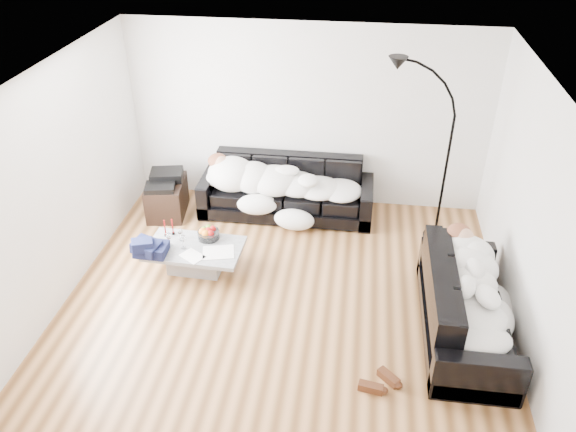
# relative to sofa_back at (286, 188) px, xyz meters

# --- Properties ---
(ground) EXTENTS (5.00, 5.00, 0.00)m
(ground) POSITION_rel_sofa_back_xyz_m (0.23, -1.80, -0.40)
(ground) COLOR brown
(ground) RESTS_ON ground
(wall_back) EXTENTS (5.00, 0.02, 2.60)m
(wall_back) POSITION_rel_sofa_back_xyz_m (0.23, 0.45, 0.90)
(wall_back) COLOR silver
(wall_back) RESTS_ON ground
(wall_left) EXTENTS (0.02, 4.50, 2.60)m
(wall_left) POSITION_rel_sofa_back_xyz_m (-2.27, -1.80, 0.90)
(wall_left) COLOR silver
(wall_left) RESTS_ON ground
(wall_right) EXTENTS (0.02, 4.50, 2.60)m
(wall_right) POSITION_rel_sofa_back_xyz_m (2.73, -1.80, 0.90)
(wall_right) COLOR silver
(wall_right) RESTS_ON ground
(ceiling) EXTENTS (5.00, 5.00, 0.00)m
(ceiling) POSITION_rel_sofa_back_xyz_m (0.23, -1.80, 2.20)
(ceiling) COLOR white
(ceiling) RESTS_ON ground
(sofa_back) EXTENTS (2.43, 0.84, 0.79)m
(sofa_back) POSITION_rel_sofa_back_xyz_m (0.00, 0.00, 0.00)
(sofa_back) COLOR black
(sofa_back) RESTS_ON ground
(sofa_right) EXTENTS (0.85, 1.99, 0.80)m
(sofa_right) POSITION_rel_sofa_back_xyz_m (2.22, -2.14, 0.01)
(sofa_right) COLOR black
(sofa_right) RESTS_ON ground
(sleeper_back) EXTENTS (2.05, 0.71, 0.41)m
(sleeper_back) POSITION_rel_sofa_back_xyz_m (0.00, -0.05, 0.23)
(sleeper_back) COLOR white
(sleeper_back) RESTS_ON sofa_back
(sleeper_right) EXTENTS (0.72, 1.70, 0.42)m
(sleeper_right) POSITION_rel_sofa_back_xyz_m (2.22, -2.14, 0.23)
(sleeper_right) COLOR white
(sleeper_right) RESTS_ON sofa_right
(teal_cushion) EXTENTS (0.42, 0.38, 0.20)m
(teal_cushion) POSITION_rel_sofa_back_xyz_m (2.16, -1.53, 0.32)
(teal_cushion) COLOR #0E6655
(teal_cushion) RESTS_ON sofa_right
(coffee_table) EXTENTS (1.19, 0.72, 0.34)m
(coffee_table) POSITION_rel_sofa_back_xyz_m (-0.92, -1.48, -0.23)
(coffee_table) COLOR #939699
(coffee_table) RESTS_ON ground
(fruit_bowl) EXTENTS (0.27, 0.27, 0.17)m
(fruit_bowl) POSITION_rel_sofa_back_xyz_m (-0.80, -1.27, 0.02)
(fruit_bowl) COLOR white
(fruit_bowl) RESTS_ON coffee_table
(wine_glass_a) EXTENTS (0.08, 0.08, 0.15)m
(wine_glass_a) POSITION_rel_sofa_back_xyz_m (-1.13, -1.34, 0.02)
(wine_glass_a) COLOR white
(wine_glass_a) RESTS_ON coffee_table
(wine_glass_b) EXTENTS (0.08, 0.08, 0.18)m
(wine_glass_b) POSITION_rel_sofa_back_xyz_m (-1.23, -1.48, 0.03)
(wine_glass_b) COLOR white
(wine_glass_b) RESTS_ON coffee_table
(wine_glass_c) EXTENTS (0.10, 0.10, 0.19)m
(wine_glass_c) POSITION_rel_sofa_back_xyz_m (-1.05, -1.52, 0.04)
(wine_glass_c) COLOR white
(wine_glass_c) RESTS_ON coffee_table
(candle_left) EXTENTS (0.05, 0.05, 0.22)m
(candle_left) POSITION_rel_sofa_back_xyz_m (-1.34, -1.30, 0.05)
(candle_left) COLOR maroon
(candle_left) RESTS_ON coffee_table
(candle_right) EXTENTS (0.05, 0.05, 0.22)m
(candle_right) POSITION_rel_sofa_back_xyz_m (-1.26, -1.25, 0.05)
(candle_right) COLOR maroon
(candle_right) RESTS_ON coffee_table
(newspaper_a) EXTENTS (0.43, 0.37, 0.01)m
(newspaper_a) POSITION_rel_sofa_back_xyz_m (-0.61, -1.55, -0.05)
(newspaper_a) COLOR silver
(newspaper_a) RESTS_ON coffee_table
(newspaper_b) EXTENTS (0.34, 0.32, 0.01)m
(newspaper_b) POSITION_rel_sofa_back_xyz_m (-0.89, -1.67, -0.05)
(newspaper_b) COLOR silver
(newspaper_b) RESTS_ON coffee_table
(navy_jacket) EXTENTS (0.43, 0.37, 0.20)m
(navy_jacket) POSITION_rel_sofa_back_xyz_m (-1.42, -1.70, 0.12)
(navy_jacket) COLOR black
(navy_jacket) RESTS_ON coffee_table
(shoes) EXTENTS (0.48, 0.42, 0.09)m
(shoes) POSITION_rel_sofa_back_xyz_m (1.33, -3.03, -0.35)
(shoes) COLOR #472311
(shoes) RESTS_ON ground
(av_cabinet) EXTENTS (0.59, 0.78, 0.50)m
(av_cabinet) POSITION_rel_sofa_back_xyz_m (-1.69, -0.24, -0.15)
(av_cabinet) COLOR black
(av_cabinet) RESTS_ON ground
(stereo) EXTENTS (0.50, 0.42, 0.13)m
(stereo) POSITION_rel_sofa_back_xyz_m (-1.69, -0.24, 0.16)
(stereo) COLOR black
(stereo) RESTS_ON av_cabinet
(floor_lamp) EXTENTS (0.83, 0.52, 2.13)m
(floor_lamp) POSITION_rel_sofa_back_xyz_m (2.08, -0.34, 0.67)
(floor_lamp) COLOR black
(floor_lamp) RESTS_ON ground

